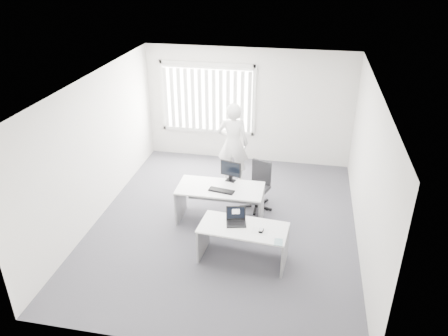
% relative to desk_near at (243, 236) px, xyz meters
% --- Properties ---
extents(ground, '(6.00, 6.00, 0.00)m').
position_rel_desk_near_xyz_m(ground, '(-0.51, 1.00, -0.48)').
color(ground, '#5B5A62').
rests_on(ground, ground).
extents(wall_back, '(5.00, 0.02, 2.80)m').
position_rel_desk_near_xyz_m(wall_back, '(-0.51, 4.00, 0.92)').
color(wall_back, silver).
rests_on(wall_back, ground).
extents(wall_front, '(5.00, 0.02, 2.80)m').
position_rel_desk_near_xyz_m(wall_front, '(-0.51, -2.00, 0.92)').
color(wall_front, silver).
rests_on(wall_front, ground).
extents(wall_left, '(0.02, 6.00, 2.80)m').
position_rel_desk_near_xyz_m(wall_left, '(-3.01, 1.00, 0.92)').
color(wall_left, silver).
rests_on(wall_left, ground).
extents(wall_right, '(0.02, 6.00, 2.80)m').
position_rel_desk_near_xyz_m(wall_right, '(1.99, 1.00, 0.92)').
color(wall_right, silver).
rests_on(wall_right, ground).
extents(ceiling, '(5.00, 6.00, 0.02)m').
position_rel_desk_near_xyz_m(ceiling, '(-0.51, 1.00, 2.32)').
color(ceiling, silver).
rests_on(ceiling, wall_back).
extents(window, '(2.32, 0.06, 1.76)m').
position_rel_desk_near_xyz_m(window, '(-1.51, 3.96, 1.07)').
color(window, silver).
rests_on(window, wall_back).
extents(blinds, '(2.20, 0.10, 1.50)m').
position_rel_desk_near_xyz_m(blinds, '(-1.51, 3.90, 1.04)').
color(blinds, white).
rests_on(blinds, wall_back).
extents(desk_near, '(1.52, 0.80, 0.67)m').
position_rel_desk_near_xyz_m(desk_near, '(0.00, 0.00, 0.00)').
color(desk_near, white).
rests_on(desk_near, ground).
extents(desk_far, '(1.64, 0.78, 0.75)m').
position_rel_desk_near_xyz_m(desk_far, '(-0.62, 1.10, 0.06)').
color(desk_far, white).
rests_on(desk_far, ground).
extents(office_chair, '(0.71, 0.71, 0.99)m').
position_rel_desk_near_xyz_m(office_chair, '(0.03, 1.77, -0.17)').
color(office_chair, black).
rests_on(office_chair, ground).
extents(person, '(0.72, 0.50, 1.89)m').
position_rel_desk_near_xyz_m(person, '(-0.66, 2.73, 0.46)').
color(person, silver).
rests_on(person, ground).
extents(laptop, '(0.38, 0.36, 0.26)m').
position_rel_desk_near_xyz_m(laptop, '(-0.13, 0.06, 0.32)').
color(laptop, black).
rests_on(laptop, desk_near).
extents(paper_sheet, '(0.29, 0.21, 0.00)m').
position_rel_desk_near_xyz_m(paper_sheet, '(0.29, -0.08, 0.19)').
color(paper_sheet, silver).
rests_on(paper_sheet, desk_near).
extents(mouse, '(0.08, 0.12, 0.05)m').
position_rel_desk_near_xyz_m(mouse, '(0.31, -0.07, 0.21)').
color(mouse, silver).
rests_on(mouse, paper_sheet).
extents(booklet, '(0.14, 0.19, 0.01)m').
position_rel_desk_near_xyz_m(booklet, '(0.61, -0.31, 0.19)').
color(booklet, white).
rests_on(booklet, desk_near).
extents(keyboard, '(0.51, 0.24, 0.02)m').
position_rel_desk_near_xyz_m(keyboard, '(-0.57, 0.97, 0.28)').
color(keyboard, black).
rests_on(keyboard, desk_far).
extents(monitor, '(0.44, 0.23, 0.42)m').
position_rel_desk_near_xyz_m(monitor, '(-0.47, 1.41, 0.47)').
color(monitor, black).
rests_on(monitor, desk_far).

